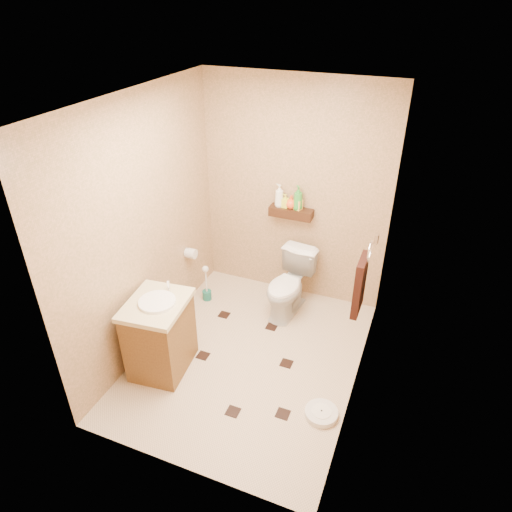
% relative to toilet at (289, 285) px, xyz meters
% --- Properties ---
extents(ground, '(2.50, 2.50, 0.00)m').
position_rel_toilet_xyz_m(ground, '(-0.11, -0.83, -0.34)').
color(ground, beige).
rests_on(ground, ground).
extents(wall_back, '(2.00, 0.04, 2.40)m').
position_rel_toilet_xyz_m(wall_back, '(-0.11, 0.42, 0.86)').
color(wall_back, tan).
rests_on(wall_back, ground).
extents(wall_front, '(2.00, 0.04, 2.40)m').
position_rel_toilet_xyz_m(wall_front, '(-0.11, -2.08, 0.86)').
color(wall_front, tan).
rests_on(wall_front, ground).
extents(wall_left, '(0.04, 2.50, 2.40)m').
position_rel_toilet_xyz_m(wall_left, '(-1.11, -0.83, 0.86)').
color(wall_left, tan).
rests_on(wall_left, ground).
extents(wall_right, '(0.04, 2.50, 2.40)m').
position_rel_toilet_xyz_m(wall_right, '(0.89, -0.83, 0.86)').
color(wall_right, tan).
rests_on(wall_right, ground).
extents(ceiling, '(2.00, 2.50, 0.02)m').
position_rel_toilet_xyz_m(ceiling, '(-0.11, -0.83, 2.06)').
color(ceiling, silver).
rests_on(ceiling, wall_back).
extents(wall_shelf, '(0.46, 0.14, 0.10)m').
position_rel_toilet_xyz_m(wall_shelf, '(-0.11, 0.34, 0.68)').
color(wall_shelf, '#3A1D0F').
rests_on(wall_shelf, wall_back).
extents(floor_accents, '(1.13, 1.26, 0.01)m').
position_rel_toilet_xyz_m(floor_accents, '(-0.09, -0.87, -0.34)').
color(floor_accents, black).
rests_on(floor_accents, ground).
extents(toilet, '(0.46, 0.71, 0.68)m').
position_rel_toilet_xyz_m(toilet, '(0.00, 0.00, 0.00)').
color(toilet, white).
rests_on(toilet, ground).
extents(vanity, '(0.56, 0.65, 0.85)m').
position_rel_toilet_xyz_m(vanity, '(-0.81, -1.22, 0.04)').
color(vanity, brown).
rests_on(vanity, ground).
extents(bathroom_scale, '(0.37, 0.37, 0.06)m').
position_rel_toilet_xyz_m(bathroom_scale, '(0.71, -1.24, -0.31)').
color(bathroom_scale, silver).
rests_on(bathroom_scale, ground).
extents(toilet_brush, '(0.10, 0.10, 0.44)m').
position_rel_toilet_xyz_m(toilet_brush, '(-0.92, -0.13, -0.19)').
color(toilet_brush, '#186357').
rests_on(toilet_brush, ground).
extents(towel_ring, '(0.12, 0.30, 0.76)m').
position_rel_toilet_xyz_m(towel_ring, '(0.80, -0.58, 0.60)').
color(towel_ring, silver).
rests_on(towel_ring, wall_right).
extents(toilet_paper, '(0.12, 0.11, 0.12)m').
position_rel_toilet_xyz_m(toilet_paper, '(-1.05, -0.18, 0.26)').
color(toilet_paper, silver).
rests_on(toilet_paper, wall_left).
extents(bottle_a, '(0.12, 0.12, 0.24)m').
position_rel_toilet_xyz_m(bottle_a, '(-0.25, 0.34, 0.85)').
color(bottle_a, white).
rests_on(bottle_a, wall_shelf).
extents(bottle_b, '(0.07, 0.07, 0.15)m').
position_rel_toilet_xyz_m(bottle_b, '(-0.18, 0.34, 0.80)').
color(bottle_b, yellow).
rests_on(bottle_b, wall_shelf).
extents(bottle_c, '(0.13, 0.13, 0.14)m').
position_rel_toilet_xyz_m(bottle_c, '(-0.12, 0.34, 0.80)').
color(bottle_c, '#F9521D').
rests_on(bottle_c, wall_shelf).
extents(bottle_d, '(0.14, 0.14, 0.25)m').
position_rel_toilet_xyz_m(bottle_d, '(-0.04, 0.34, 0.86)').
color(bottle_d, green).
rests_on(bottle_d, wall_shelf).
extents(bottle_e, '(0.09, 0.09, 0.16)m').
position_rel_toilet_xyz_m(bottle_e, '(-0.04, 0.34, 0.81)').
color(bottle_e, '#FFD454').
rests_on(bottle_e, wall_shelf).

